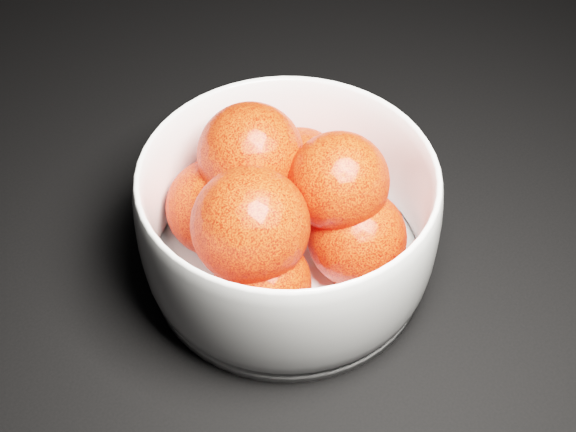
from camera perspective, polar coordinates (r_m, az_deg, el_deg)
bowl at (r=0.60m, az=0.00°, el=-0.36°), size 0.23×0.23×0.11m
orange_pile at (r=0.59m, az=-0.65°, el=0.72°), size 0.17×0.17×0.12m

